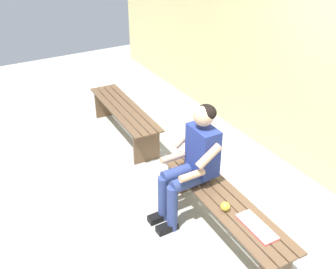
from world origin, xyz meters
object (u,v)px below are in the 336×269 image
(person_seated, at_px, (192,160))
(apple, at_px, (225,206))
(bench_far, at_px, (124,115))
(book_open, at_px, (257,227))
(bench_near, at_px, (223,207))

(person_seated, relative_size, apple, 14.26)
(bench_far, xyz_separation_m, book_open, (-2.72, -0.01, 0.12))
(bench_near, distance_m, person_seated, 0.54)
(bench_near, height_order, person_seated, person_seated)
(bench_near, bearing_deg, apple, 147.11)
(bench_far, xyz_separation_m, person_seated, (-1.86, 0.10, 0.35))
(bench_near, height_order, book_open, book_open)
(book_open, bearing_deg, apple, 19.42)
(bench_near, height_order, bench_far, same)
(bench_near, distance_m, apple, 0.23)
(bench_near, xyz_separation_m, bench_far, (2.26, 0.00, -0.00))
(apple, bearing_deg, person_seated, 1.03)
(apple, bearing_deg, bench_far, -2.17)
(bench_far, relative_size, book_open, 4.06)
(apple, distance_m, book_open, 0.34)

